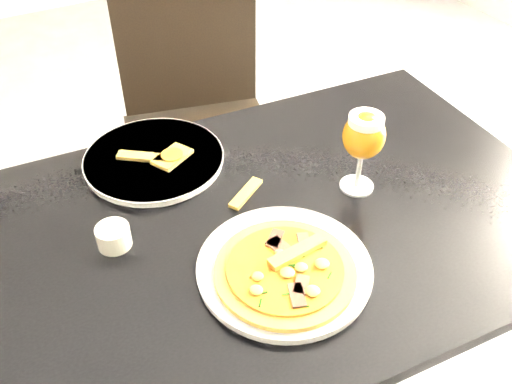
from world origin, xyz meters
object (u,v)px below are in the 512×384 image
dining_table (278,247)px  pizza (285,270)px  chair_far (199,123)px  beer_glass (364,136)px

dining_table → pizza: pizza is taller
dining_table → chair_far: (0.12, 0.68, -0.12)m
dining_table → beer_glass: bearing=3.7°
chair_far → pizza: size_ratio=3.85×
chair_far → dining_table: bearing=-86.0°
dining_table → chair_far: bearing=84.1°
dining_table → beer_glass: 0.30m
dining_table → chair_far: chair_far is taller
pizza → beer_glass: beer_glass is taller
dining_table → pizza: (-0.08, -0.15, 0.12)m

